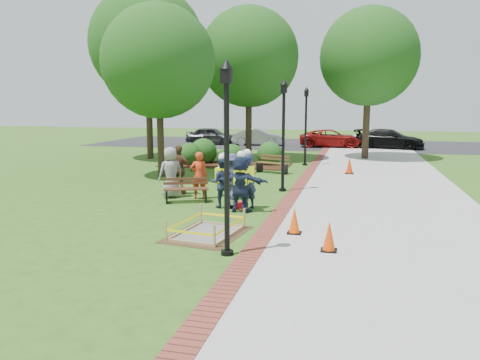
% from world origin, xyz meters
% --- Properties ---
extents(ground, '(100.00, 100.00, 0.00)m').
position_xyz_m(ground, '(0.00, 0.00, 0.00)').
color(ground, '#285116').
rests_on(ground, ground).
extents(sidewalk, '(6.00, 60.00, 0.02)m').
position_xyz_m(sidewalk, '(5.00, 10.00, 0.01)').
color(sidewalk, '#9E9E99').
rests_on(sidewalk, ground).
extents(brick_edging, '(0.50, 60.00, 0.03)m').
position_xyz_m(brick_edging, '(1.75, 10.00, 0.01)').
color(brick_edging, maroon).
rests_on(brick_edging, ground).
extents(mulch_bed, '(7.00, 3.00, 0.05)m').
position_xyz_m(mulch_bed, '(-3.00, 12.00, 0.02)').
color(mulch_bed, '#381E0F').
rests_on(mulch_bed, ground).
extents(parking_lot, '(36.00, 12.00, 0.01)m').
position_xyz_m(parking_lot, '(0.00, 27.00, 0.00)').
color(parking_lot, black).
rests_on(parking_lot, ground).
extents(wet_concrete_pad, '(2.00, 2.51, 0.55)m').
position_xyz_m(wet_concrete_pad, '(0.32, -1.56, 0.23)').
color(wet_concrete_pad, '#47331E').
rests_on(wet_concrete_pad, ground).
extents(bench_near, '(1.60, 1.02, 0.82)m').
position_xyz_m(bench_near, '(-1.62, 2.12, 0.26)').
color(bench_near, '#502A1B').
rests_on(bench_near, ground).
extents(bench_far, '(1.71, 1.05, 0.88)m').
position_xyz_m(bench_far, '(0.02, 9.63, 0.28)').
color(bench_far, brown).
rests_on(bench_far, ground).
extents(cone_front, '(0.36, 0.36, 0.71)m').
position_xyz_m(cone_front, '(3.43, -2.23, 0.34)').
color(cone_front, black).
rests_on(cone_front, ground).
extents(cone_back, '(0.36, 0.36, 0.71)m').
position_xyz_m(cone_back, '(2.48, -0.96, 0.34)').
color(cone_back, black).
rests_on(cone_back, ground).
extents(cone_far, '(0.41, 0.41, 0.82)m').
position_xyz_m(cone_far, '(3.68, 10.21, 0.39)').
color(cone_far, black).
rests_on(cone_far, ground).
extents(toolbox, '(0.48, 0.38, 0.21)m').
position_xyz_m(toolbox, '(0.42, 1.65, 0.11)').
color(toolbox, '#B10D19').
rests_on(toolbox, ground).
extents(lamp_near, '(0.28, 0.28, 4.26)m').
position_xyz_m(lamp_near, '(1.25, -3.00, 2.48)').
color(lamp_near, black).
rests_on(lamp_near, ground).
extents(lamp_mid, '(0.28, 0.28, 4.26)m').
position_xyz_m(lamp_mid, '(1.25, 5.00, 2.48)').
color(lamp_mid, black).
rests_on(lamp_mid, ground).
extents(lamp_far, '(0.28, 0.28, 4.26)m').
position_xyz_m(lamp_far, '(1.25, 13.00, 2.48)').
color(lamp_far, black).
rests_on(lamp_far, ground).
extents(tree_left, '(5.12, 5.12, 7.78)m').
position_xyz_m(tree_left, '(-4.81, 7.37, 5.21)').
color(tree_left, '#3D2D1E').
rests_on(tree_left, ground).
extents(tree_back, '(5.89, 5.89, 9.02)m').
position_xyz_m(tree_back, '(-2.40, 15.03, 6.06)').
color(tree_back, '#3D2D1E').
rests_on(tree_back, ground).
extents(tree_right, '(5.87, 5.87, 9.08)m').
position_xyz_m(tree_right, '(4.50, 17.15, 6.13)').
color(tree_right, '#3D2D1E').
rests_on(tree_right, ground).
extents(tree_far, '(6.84, 6.84, 10.33)m').
position_xyz_m(tree_far, '(-8.45, 14.07, 6.89)').
color(tree_far, '#3D2D1E').
rests_on(tree_far, ground).
extents(shrub_a, '(1.31, 1.31, 1.31)m').
position_xyz_m(shrub_a, '(-5.03, 11.78, 0.00)').
color(shrub_a, '#234E16').
rests_on(shrub_a, ground).
extents(shrub_b, '(1.53, 1.53, 1.53)m').
position_xyz_m(shrub_b, '(-4.48, 12.57, 0.00)').
color(shrub_b, '#234E16').
rests_on(shrub_b, ground).
extents(shrub_c, '(1.28, 1.28, 1.28)m').
position_xyz_m(shrub_c, '(-2.63, 11.98, 0.00)').
color(shrub_c, '#234E16').
rests_on(shrub_c, ground).
extents(shrub_d, '(1.40, 1.40, 1.40)m').
position_xyz_m(shrub_d, '(-0.68, 12.69, 0.00)').
color(shrub_d, '#234E16').
rests_on(shrub_d, ground).
extents(shrub_e, '(0.97, 0.97, 0.97)m').
position_xyz_m(shrub_e, '(-3.21, 12.81, 0.00)').
color(shrub_e, '#234E16').
rests_on(shrub_e, ground).
extents(casual_person_a, '(0.68, 0.67, 1.82)m').
position_xyz_m(casual_person_a, '(-2.44, 2.78, 0.91)').
color(casual_person_a, gray).
rests_on(casual_person_a, ground).
extents(casual_person_b, '(0.61, 0.49, 1.67)m').
position_xyz_m(casual_person_b, '(-1.40, 2.83, 0.84)').
color(casual_person_b, red).
rests_on(casual_person_b, ground).
extents(casual_person_c, '(0.62, 0.57, 1.63)m').
position_xyz_m(casual_person_c, '(-0.61, 3.49, 0.81)').
color(casual_person_c, silver).
rests_on(casual_person_c, ground).
extents(casual_person_d, '(0.62, 0.43, 1.82)m').
position_xyz_m(casual_person_d, '(-2.39, 3.46, 0.91)').
color(casual_person_d, brown).
rests_on(casual_person_d, ground).
extents(casual_person_e, '(0.62, 0.58, 1.62)m').
position_xyz_m(casual_person_e, '(-0.21, 2.98, 0.81)').
color(casual_person_e, '#333759').
rests_on(casual_person_e, ground).
extents(hivis_worker_a, '(0.58, 0.38, 1.91)m').
position_xyz_m(hivis_worker_a, '(0.54, 1.16, 0.95)').
color(hivis_worker_a, '#1B2847').
rests_on(hivis_worker_a, ground).
extents(hivis_worker_b, '(0.67, 0.64, 1.92)m').
position_xyz_m(hivis_worker_b, '(0.62, 1.67, 0.95)').
color(hivis_worker_b, '#152238').
rests_on(hivis_worker_b, ground).
extents(hivis_worker_c, '(0.56, 0.41, 1.77)m').
position_xyz_m(hivis_worker_c, '(-0.20, 1.64, 0.88)').
color(hivis_worker_c, '#1A2B43').
rests_on(hivis_worker_c, ground).
extents(parked_car_a, '(2.41, 4.97, 1.58)m').
position_xyz_m(parked_car_a, '(-7.85, 24.93, 0.00)').
color(parked_car_a, '#2B2A2D').
rests_on(parked_car_a, ground).
extents(parked_car_b, '(2.30, 4.71, 1.50)m').
position_xyz_m(parked_car_b, '(-3.90, 24.97, 0.00)').
color(parked_car_b, '#99999E').
rests_on(parked_car_b, ground).
extents(parked_car_c, '(2.36, 4.76, 1.51)m').
position_xyz_m(parked_car_c, '(2.05, 24.68, 0.00)').
color(parked_car_c, maroon).
rests_on(parked_car_c, ground).
extents(parked_car_d, '(3.08, 5.25, 1.61)m').
position_xyz_m(parked_car_d, '(6.38, 24.51, 0.00)').
color(parked_car_d, black).
rests_on(parked_car_d, ground).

